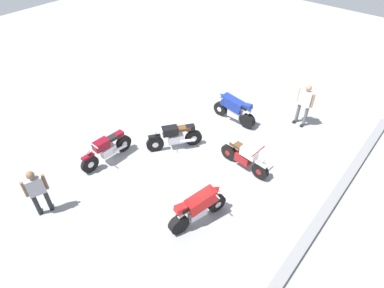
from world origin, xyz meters
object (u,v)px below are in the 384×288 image
at_px(motorcycle_maroon_cruiser, 107,149).
at_px(motorcycle_cream_vintage, 244,157).
at_px(person_in_white_shirt, 305,102).
at_px(motorcycle_blue_sportbike, 234,108).
at_px(person_in_gray_shirt, 37,190).
at_px(motorcycle_black_cruiser, 175,137).
at_px(motorcycle_red_sportbike, 199,207).

height_order(motorcycle_maroon_cruiser, motorcycle_cream_vintage, motorcycle_maroon_cruiser).
height_order(motorcycle_cream_vintage, person_in_white_shirt, person_in_white_shirt).
xyz_separation_m(motorcycle_blue_sportbike, motorcycle_cream_vintage, (2.07, 1.85, -0.11)).
distance_m(motorcycle_blue_sportbike, person_in_gray_shirt, 7.75).
xyz_separation_m(motorcycle_black_cruiser, person_in_white_shirt, (-4.41, 2.88, 0.52)).
bearing_deg(motorcycle_black_cruiser, motorcycle_red_sportbike, 89.38).
distance_m(motorcycle_black_cruiser, person_in_white_shirt, 5.29).
distance_m(motorcycle_maroon_cruiser, motorcycle_blue_sportbike, 5.27).
distance_m(motorcycle_cream_vintage, person_in_white_shirt, 3.72).
distance_m(motorcycle_red_sportbike, person_in_gray_shirt, 4.67).
distance_m(motorcycle_red_sportbike, motorcycle_maroon_cruiser, 4.10).
xyz_separation_m(motorcycle_blue_sportbike, person_in_gray_shirt, (7.56, -1.69, 0.36)).
bearing_deg(motorcycle_red_sportbike, motorcycle_blue_sportbike, 38.74).
bearing_deg(person_in_gray_shirt, motorcycle_blue_sportbike, -84.14).
xyz_separation_m(motorcycle_blue_sportbike, person_in_white_shirt, (-1.59, 2.20, 0.44)).
height_order(motorcycle_maroon_cruiser, motorcycle_black_cruiser, same).
height_order(motorcycle_maroon_cruiser, person_in_gray_shirt, person_in_gray_shirt).
distance_m(motorcycle_red_sportbike, person_in_white_shirt, 6.41).
xyz_separation_m(motorcycle_maroon_cruiser, person_in_gray_shirt, (2.70, 0.35, 0.44)).
height_order(motorcycle_black_cruiser, person_in_white_shirt, person_in_white_shirt).
bearing_deg(motorcycle_black_cruiser, motorcycle_maroon_cruiser, 1.61).
bearing_deg(motorcycle_black_cruiser, person_in_white_shirt, -178.00).
height_order(motorcycle_blue_sportbike, person_in_gray_shirt, person_in_gray_shirt).
xyz_separation_m(motorcycle_maroon_cruiser, person_in_white_shirt, (-6.45, 4.24, 0.52)).
bearing_deg(person_in_white_shirt, person_in_gray_shirt, -17.17).
relative_size(motorcycle_maroon_cruiser, motorcycle_blue_sportbike, 1.07).
bearing_deg(motorcycle_maroon_cruiser, motorcycle_blue_sportbike, 159.16).
bearing_deg(person_in_white_shirt, motorcycle_black_cruiser, -27.31).
bearing_deg(motorcycle_red_sportbike, motorcycle_black_cruiser, 69.63).
bearing_deg(person_in_gray_shirt, motorcycle_red_sportbike, -125.27).
height_order(motorcycle_red_sportbike, motorcycle_cream_vintage, motorcycle_red_sportbike).
height_order(motorcycle_red_sportbike, motorcycle_black_cruiser, motorcycle_red_sportbike).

